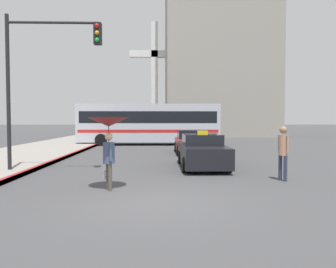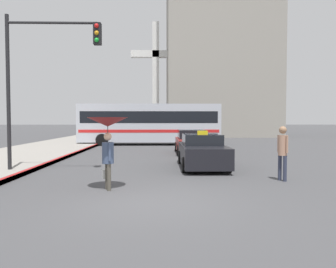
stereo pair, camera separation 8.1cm
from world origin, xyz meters
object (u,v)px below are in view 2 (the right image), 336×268
Objects in this scene: traffic_light at (44,64)px; city_bus at (150,122)px; taxi at (202,152)px; sedan_red at (192,143)px; pedestrian_man at (283,148)px; pedestrian_with_umbrella at (108,130)px; monument_cross at (156,71)px.

city_bus is at bearing 76.96° from traffic_light.
sedan_red is (0.11, 6.07, -0.01)m from taxi.
city_bus reaches higher than pedestrian_man.
sedan_red is 2.04× the size of pedestrian_with_umbrella.
monument_cross is (0.27, 17.73, 6.83)m from city_bus.
monument_cross reaches higher than traffic_light.
city_bus is at bearing -90.87° from monument_cross.
sedan_red is 2.36× the size of pedestrian_man.
pedestrian_man is (4.98, -16.44, -0.78)m from city_bus.
taxi is 1.00× the size of sedan_red.
pedestrian_with_umbrella reaches higher than pedestrian_man.
taxi is 0.37× the size of city_bus.
pedestrian_man is at bearing -82.16° from monument_cross.
monument_cross is (-2.54, 24.92, 8.04)m from sedan_red.
taxi is 2.04× the size of pedestrian_with_umbrella.
pedestrian_man is at bearing 125.63° from taxi.
sedan_red is at bearing 21.67° from city_bus.
pedestrian_man is 9.09m from traffic_light.
city_bus reaches higher than sedan_red.
city_bus is at bearing 170.34° from pedestrian_man.
sedan_red is 0.37× the size of city_bus.
pedestrian_with_umbrella is at bearing -103.43° from pedestrian_man.
sedan_red is 11.15m from pedestrian_with_umbrella.
city_bus is 15.36m from traffic_light.
traffic_light is (-8.41, 1.64, 3.04)m from pedestrian_man.
monument_cross reaches higher than city_bus.
pedestrian_with_umbrella is at bearing -46.24° from traffic_light.
taxi is at bearing -85.52° from monument_cross.
taxi is at bearing -58.89° from pedestrian_with_umbrella.
pedestrian_with_umbrella reaches higher than sedan_red.
pedestrian_with_umbrella is at bearing -1.69° from city_bus.
pedestrian_with_umbrella is (-3.32, -4.48, 1.07)m from taxi.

